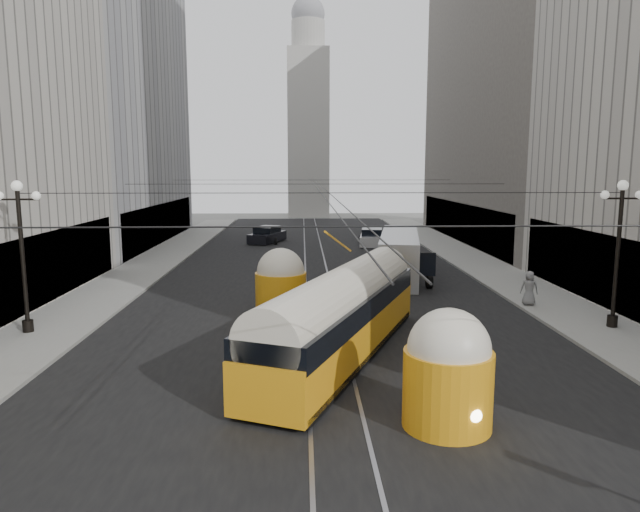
{
  "coord_description": "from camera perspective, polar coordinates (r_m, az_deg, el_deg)",
  "views": [
    {
      "loc": [
        -0.94,
        -5.79,
        6.99
      ],
      "look_at": [
        -0.32,
        14.16,
        3.93
      ],
      "focal_mm": 32.0,
      "sensor_mm": 36.0,
      "label": 1
    }
  ],
  "objects": [
    {
      "name": "road",
      "position": [
        38.93,
        -0.36,
        -1.63
      ],
      "size": [
        20.0,
        85.0,
        0.02
      ],
      "primitive_type": "cube",
      "color": "black",
      "rests_on": "ground"
    },
    {
      "name": "sidewalk_left",
      "position": [
        43.78,
        -16.39,
        -0.73
      ],
      "size": [
        4.0,
        72.0,
        0.15
      ],
      "primitive_type": "cube",
      "color": "gray",
      "rests_on": "ground"
    },
    {
      "name": "sidewalk_right",
      "position": [
        44.29,
        15.24,
        -0.58
      ],
      "size": [
        4.0,
        72.0,
        0.15
      ],
      "primitive_type": "cube",
      "color": "gray",
      "rests_on": "ground"
    },
    {
      "name": "rail_left",
      "position": [
        38.92,
        -1.47,
        -1.64
      ],
      "size": [
        0.12,
        85.0,
        0.04
      ],
      "primitive_type": "cube",
      "color": "gray",
      "rests_on": "ground"
    },
    {
      "name": "rail_right",
      "position": [
        38.96,
        0.74,
        -1.63
      ],
      "size": [
        0.12,
        85.0,
        0.04
      ],
      "primitive_type": "cube",
      "color": "gray",
      "rests_on": "ground"
    },
    {
      "name": "building_left_far",
      "position": [
        57.53,
        -21.93,
        15.41
      ],
      "size": [
        12.6,
        28.6,
        28.6
      ],
      "color": "#999999",
      "rests_on": "ground"
    },
    {
      "name": "building_right_far",
      "position": [
        58.47,
        20.19,
        17.37
      ],
      "size": [
        12.6,
        32.6,
        32.6
      ],
      "color": "#514C47",
      "rests_on": "ground"
    },
    {
      "name": "distant_tower",
      "position": [
        86.16,
        -1.18,
        14.02
      ],
      "size": [
        6.0,
        6.0,
        31.36
      ],
      "color": "#B2AFA8",
      "rests_on": "ground"
    },
    {
      "name": "lamppost_left_mid",
      "position": [
        26.69,
        -27.66,
        0.73
      ],
      "size": [
        1.86,
        0.44,
        6.37
      ],
      "color": "black",
      "rests_on": "sidewalk_left"
    },
    {
      "name": "lamppost_right_mid",
      "position": [
        27.56,
        27.67,
        0.95
      ],
      "size": [
        1.86,
        0.44,
        6.37
      ],
      "color": "black",
      "rests_on": "sidewalk_right"
    },
    {
      "name": "catenary",
      "position": [
        37.31,
        -0.15,
        7.01
      ],
      "size": [
        25.0,
        72.0,
        0.23
      ],
      "color": "black",
      "rests_on": "ground"
    },
    {
      "name": "streetcar",
      "position": [
        21.29,
        2.18,
        -5.85
      ],
      "size": [
        7.38,
        14.32,
        3.36
      ],
      "color": "orange",
      "rests_on": "ground"
    },
    {
      "name": "city_bus",
      "position": [
        37.45,
        7.94,
        0.28
      ],
      "size": [
        4.25,
        11.45,
        2.83
      ],
      "color": "#ABADB1",
      "rests_on": "ground"
    },
    {
      "name": "sedan_white_far",
      "position": [
        52.73,
        5.21,
        1.84
      ],
      "size": [
        2.74,
        5.23,
        1.58
      ],
      "color": "silver",
      "rests_on": "ground"
    },
    {
      "name": "sedan_dark_far",
      "position": [
        54.81,
        -5.3,
        2.08
      ],
      "size": [
        3.6,
        5.27,
        1.54
      ],
      "color": "black",
      "rests_on": "ground"
    },
    {
      "name": "pedestrian_sidewalk_right",
      "position": [
        30.71,
        20.2,
        -3.03
      ],
      "size": [
        0.97,
        0.76,
        1.75
      ],
      "primitive_type": "imported",
      "rotation": [
        0.0,
        0.0,
        2.83
      ],
      "color": "slate",
      "rests_on": "sidewalk_right"
    }
  ]
}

